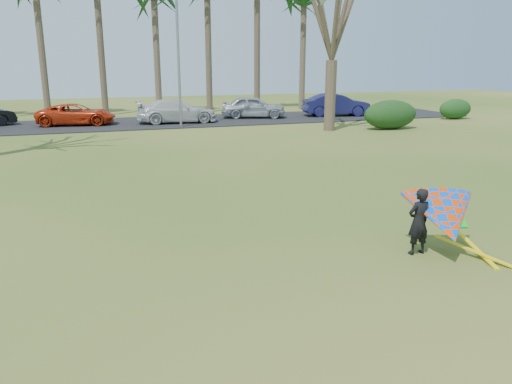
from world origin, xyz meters
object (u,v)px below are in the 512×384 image
object	(u,v)px
car_4	(253,107)
car_5	(336,105)
bare_tree_right	(333,12)
car_3	(177,111)
car_2	(76,114)
streetlight	(181,52)
kite_flyer	(443,217)

from	to	relation	value
car_4	car_5	size ratio (longest dim) A/B	0.92
bare_tree_right	car_3	xyz separation A→B (m)	(-7.84, 6.17, -5.77)
car_2	car_5	xyz separation A→B (m)	(17.93, -0.40, 0.14)
bare_tree_right	car_2	world-z (taller)	bare_tree_right
streetlight	car_2	bearing A→B (deg)	153.97
kite_flyer	bare_tree_right	bearing A→B (deg)	69.88
streetlight	car_4	size ratio (longest dim) A/B	1.79
bare_tree_right	car_2	xyz separation A→B (m)	(-14.01, 7.01, -5.85)
car_4	streetlight	bearing A→B (deg)	138.35
car_4	kite_flyer	world-z (taller)	kite_flyer
car_3	car_4	bearing A→B (deg)	-76.04
car_3	car_5	size ratio (longest dim) A/B	1.06
car_3	car_4	distance (m)	5.72
bare_tree_right	car_3	size ratio (longest dim) A/B	1.81
car_4	car_2	bearing A→B (deg)	109.24
car_4	car_5	bearing A→B (deg)	-78.57
car_2	car_4	world-z (taller)	car_4
streetlight	car_3	size ratio (longest dim) A/B	1.57
car_3	kite_flyer	xyz separation A→B (m)	(1.16, -24.40, 0.04)
streetlight	car_3	bearing A→B (deg)	90.01
streetlight	car_2	distance (m)	7.82
car_3	kite_flyer	distance (m)	24.43
kite_flyer	car_5	bearing A→B (deg)	66.90
car_3	kite_flyer	world-z (taller)	kite_flyer
bare_tree_right	streetlight	xyz separation A→B (m)	(-7.84, 4.00, -2.10)
streetlight	car_2	size ratio (longest dim) A/B	1.69
car_2	car_3	size ratio (longest dim) A/B	0.93
car_5	kite_flyer	xyz separation A→B (m)	(-10.60, -24.84, -0.02)
car_4	kite_flyer	distance (m)	25.92
bare_tree_right	car_5	bearing A→B (deg)	59.35
bare_tree_right	car_5	xyz separation A→B (m)	(3.92, 6.61, -5.71)
bare_tree_right	car_5	world-z (taller)	bare_tree_right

